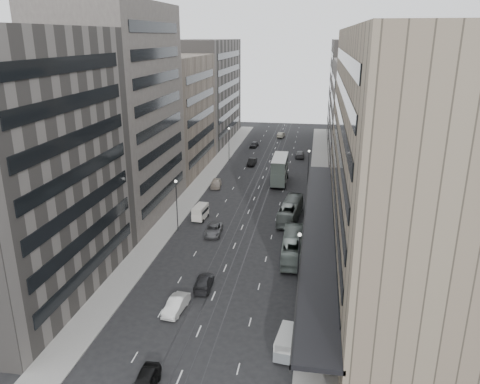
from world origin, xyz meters
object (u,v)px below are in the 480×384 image
Objects in this scene: bus_far at (290,210)px; sedan_1 at (176,305)px; panel_van at (200,212)px; pedestrian at (299,327)px; double_decker at (280,169)px; vw_microbus at (287,342)px; sedan_2 at (214,230)px; sedan_0 at (145,383)px; bus_near at (293,246)px.

bus_far reaches higher than sedan_1.
panel_van reaches higher than pedestrian.
panel_van reaches higher than sedan_1.
double_decker is at bearing 87.74° from sedan_1.
double_decker is 2.33× the size of vw_microbus.
sedan_1 is at bearing -76.38° from panel_van.
pedestrian is at bearing 101.19° from bus_far.
double_decker is 29.18m from sedan_2.
sedan_1 is at bearing -98.55° from double_decker.
sedan_0 is at bearing -77.61° from panel_van.
sedan_0 is at bearing -90.80° from sedan_2.
sedan_2 is at bearing 123.93° from vw_microbus.
pedestrian is (1.00, 2.98, -0.26)m from vw_microbus.
vw_microbus reaches higher than sedan_1.
double_decker is (-3.50, 19.89, 1.42)m from bus_far.
panel_van is 2.40× the size of pedestrian.
double_decker is at bearing 71.36° from sedan_2.
sedan_0 is at bearing 67.51° from bus_near.
sedan_0 is 16.09m from pedestrian.
pedestrian reaches higher than sedan_2.
vw_microbus is 13.57m from sedan_0.
bus_far reaches higher than vw_microbus.
sedan_2 is at bearing -52.97° from panel_van.
bus_near is at bearing -30.14° from panel_van.
bus_near reaches higher than pedestrian.
vw_microbus is 36.16m from panel_van.
bus_far is 42.84m from sedan_0.
bus_far is at bearing -86.21° from bus_near.
double_decker is 1.94× the size of sedan_2.
double_decker reaches higher than bus_far.
vw_microbus is 29.61m from sedan_2.
sedan_2 is (-0.51, 21.33, -0.06)m from sedan_1.
bus_far is 31.88m from pedestrian.
bus_near is at bearing 100.89° from bus_far.
sedan_1 is at bearing 76.08° from bus_far.
bus_near reaches higher than vw_microbus.
bus_near reaches higher than sedan_1.
bus_far is (-1.18, 13.83, -0.01)m from bus_near.
sedan_1 is 21.33m from sedan_2.
bus_far reaches higher than sedan_2.
double_decker reaches higher than vw_microbus.
bus_near is at bearing 58.87° from sedan_1.
vw_microbus is at bearing -57.54° from panel_van.
double_decker reaches higher than bus_near.
pedestrian is at bearing -53.74° from panel_van.
pedestrian is (14.08, -23.58, 0.27)m from sedan_2.
panel_van is 0.85× the size of sedan_1.
sedan_2 is at bearing -105.62° from double_decker.
bus_near is 1.01× the size of bus_far.
sedan_1 is (-7.20, -49.38, -2.21)m from double_decker.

